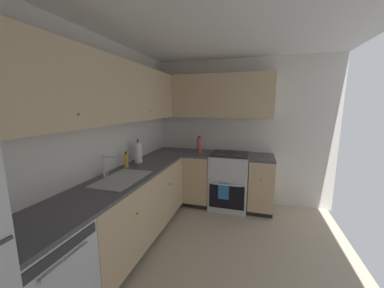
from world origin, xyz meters
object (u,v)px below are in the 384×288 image
at_px(oil_bottle, 199,145).
at_px(paper_towel_roll, 138,152).
at_px(soap_bottle, 126,160).
at_px(oven_range, 229,180).

bearing_deg(oil_bottle, paper_towel_roll, 142.91).
bearing_deg(paper_towel_roll, oil_bottle, -37.09).
xyz_separation_m(soap_bottle, paper_towel_roll, (0.27, -0.02, 0.05)).
xyz_separation_m(paper_towel_roll, oil_bottle, (0.88, -0.66, -0.01)).
bearing_deg(soap_bottle, paper_towel_roll, -4.17).
relative_size(soap_bottle, paper_towel_roll, 0.61).
relative_size(soap_bottle, oil_bottle, 0.75).
bearing_deg(soap_bottle, oil_bottle, -30.68).
bearing_deg(oven_range, paper_towel_roll, 127.05).
xyz_separation_m(oven_range, paper_towel_roll, (-0.90, 1.19, 0.59)).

